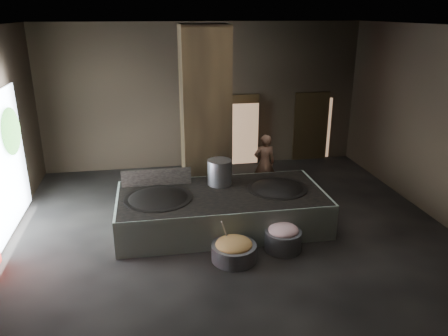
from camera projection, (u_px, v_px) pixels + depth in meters
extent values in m
cube|color=black|center=(230.00, 228.00, 10.31)|extent=(10.00, 9.00, 0.10)
cube|color=black|center=(231.00, 23.00, 8.74)|extent=(10.00, 9.00, 0.10)
cube|color=black|center=(203.00, 96.00, 13.74)|extent=(10.00, 0.10, 4.50)
cube|color=black|center=(301.00, 232.00, 5.31)|extent=(10.00, 0.10, 4.50)
cube|color=black|center=(439.00, 124.00, 10.35)|extent=(0.10, 9.00, 4.50)
cube|color=black|center=(205.00, 115.00, 11.24)|extent=(1.20, 1.20, 4.50)
cube|color=silver|center=(221.00, 209.00, 10.21)|extent=(4.78, 2.30, 0.83)
cube|color=black|center=(221.00, 194.00, 10.07)|extent=(4.67, 2.24, 0.03)
ellipsoid|color=black|center=(158.00, 201.00, 9.81)|extent=(1.50, 1.50, 0.41)
cylinder|color=black|center=(158.00, 199.00, 9.79)|extent=(1.53, 1.53, 0.05)
ellipsoid|color=black|center=(277.00, 191.00, 10.36)|extent=(1.40, 1.40, 0.39)
cylinder|color=black|center=(277.00, 189.00, 10.34)|extent=(1.43, 1.43, 0.05)
cylinder|color=#BBBDC3|center=(220.00, 172.00, 10.48)|extent=(0.58, 0.58, 0.62)
cube|color=black|center=(157.00, 177.00, 10.45)|extent=(1.66, 0.07, 0.41)
imported|color=#99684E|center=(264.00, 163.00, 12.09)|extent=(0.60, 0.38, 1.63)
cylinder|color=slate|center=(234.00, 252.00, 8.87)|extent=(1.09, 1.09, 0.34)
ellipsoid|color=#9DA04D|center=(234.00, 244.00, 8.81)|extent=(0.75, 0.75, 0.23)
cylinder|color=#BBBDC3|center=(225.00, 233.00, 8.85)|extent=(0.24, 0.31, 0.65)
cylinder|color=slate|center=(283.00, 240.00, 9.24)|extent=(0.86, 0.86, 0.43)
ellipsoid|color=#D47F88|center=(283.00, 230.00, 9.16)|extent=(0.64, 0.64, 0.25)
cube|color=black|center=(241.00, 131.00, 14.23)|extent=(1.18, 0.08, 2.38)
cube|color=#8C6647|center=(245.00, 134.00, 14.05)|extent=(0.84, 0.04, 1.99)
cube|color=black|center=(311.00, 128.00, 14.63)|extent=(1.18, 0.08, 2.38)
cube|color=#8C6647|center=(318.00, 128.00, 14.72)|extent=(0.87, 0.04, 2.05)
ellipsoid|color=#194714|center=(11.00, 131.00, 9.95)|extent=(0.28, 1.10, 1.10)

